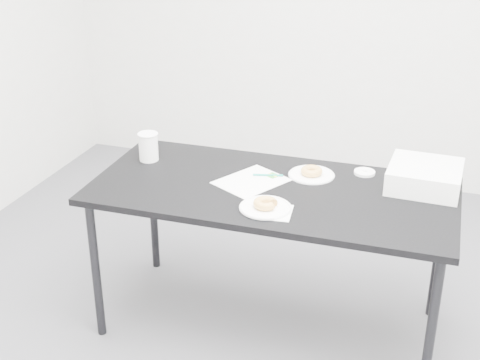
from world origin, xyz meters
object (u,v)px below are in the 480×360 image
(donut_far, at_px, (312,171))
(coffee_cup, at_px, (148,147))
(plate_far, at_px, (311,175))
(donut_near, at_px, (265,203))
(table, at_px, (272,199))
(scorecard, at_px, (251,181))
(plate_near, at_px, (265,208))
(pen, at_px, (268,175))
(bakery_box, at_px, (425,176))

(donut_far, relative_size, coffee_cup, 0.72)
(plate_far, bearing_deg, donut_near, -105.15)
(table, xyz_separation_m, donut_far, (0.14, 0.19, 0.08))
(donut_near, relative_size, donut_far, 1.03)
(scorecard, relative_size, plate_far, 1.40)
(scorecard, relative_size, plate_near, 1.36)
(scorecard, height_order, donut_far, donut_far)
(pen, relative_size, plate_far, 0.65)
(pen, bearing_deg, plate_far, 7.35)
(donut_near, bearing_deg, pen, 104.45)
(table, height_order, plate_near, plate_near)
(scorecard, bearing_deg, bakery_box, 42.76)
(table, xyz_separation_m, bakery_box, (0.66, 0.23, 0.11))
(coffee_cup, bearing_deg, donut_near, -25.03)
(pen, distance_m, donut_far, 0.21)
(scorecard, bearing_deg, plate_far, 60.60)
(coffee_cup, bearing_deg, donut_far, 5.14)
(coffee_cup, bearing_deg, pen, -0.34)
(donut_near, xyz_separation_m, coffee_cup, (-0.72, 0.33, 0.05))
(coffee_cup, bearing_deg, scorecard, -8.42)
(donut_near, height_order, coffee_cup, coffee_cup)
(table, bearing_deg, plate_far, 53.32)
(coffee_cup, bearing_deg, plate_far, 5.14)
(donut_far, bearing_deg, plate_near, -105.15)
(table, bearing_deg, bakery_box, 18.32)
(scorecard, height_order, coffee_cup, coffee_cup)
(bakery_box, bearing_deg, donut_far, -173.93)
(scorecard, xyz_separation_m, donut_far, (0.25, 0.16, 0.02))
(scorecard, relative_size, coffee_cup, 2.15)
(plate_near, bearing_deg, coffee_cup, 154.97)
(scorecard, relative_size, donut_near, 2.90)
(bakery_box, bearing_deg, scorecard, -163.85)
(coffee_cup, bearing_deg, bakery_box, 4.72)
(donut_far, bearing_deg, coffee_cup, -174.86)
(donut_far, bearing_deg, table, -125.79)
(donut_far, xyz_separation_m, bakery_box, (0.52, 0.04, 0.03))
(scorecard, height_order, bakery_box, bakery_box)
(pen, height_order, plate_far, pen)
(coffee_cup, bearing_deg, table, -9.90)
(pen, height_order, donut_near, donut_near)
(pen, distance_m, bakery_box, 0.73)
(donut_near, distance_m, donut_far, 0.42)
(scorecard, distance_m, donut_near, 0.29)
(scorecard, xyz_separation_m, donut_near, (0.14, -0.25, 0.03))
(scorecard, xyz_separation_m, plate_far, (0.25, 0.16, 0.00))
(plate_near, distance_m, donut_far, 0.42)
(bakery_box, bearing_deg, plate_far, -173.93)
(scorecard, distance_m, plate_near, 0.29)
(donut_near, bearing_deg, plate_near, 0.00)
(table, relative_size, donut_far, 16.19)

